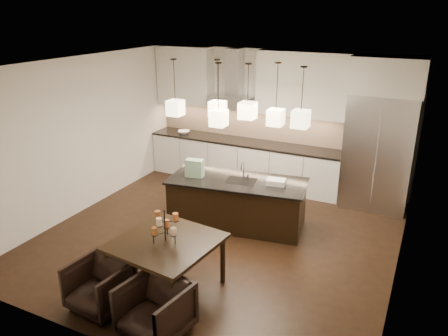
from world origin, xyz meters
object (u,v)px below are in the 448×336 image
at_px(refrigerator, 378,152).
at_px(island_body, 237,203).
at_px(armchair_right, 155,310).
at_px(dining_table, 167,265).
at_px(armchair_left, 100,285).

distance_m(refrigerator, island_body, 2.81).
height_order(island_body, armchair_right, island_body).
xyz_separation_m(island_body, dining_table, (-0.06, -2.12, -0.03)).
height_order(dining_table, armchair_right, dining_table).
relative_size(refrigerator, armchair_right, 2.96).
xyz_separation_m(refrigerator, armchair_left, (-2.63, -4.64, -0.76)).
bearing_deg(armchair_right, island_body, 105.02).
relative_size(armchair_left, armchair_right, 0.95).
distance_m(refrigerator, armchair_right, 5.10).
bearing_deg(dining_table, armchair_left, -122.77).
relative_size(island_body, armchair_right, 3.10).
xyz_separation_m(island_body, armchair_right, (0.29, -2.91, -0.07)).
bearing_deg(armchair_left, dining_table, 55.87).
distance_m(refrigerator, armchair_left, 5.39).
relative_size(island_body, armchair_left, 3.25).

